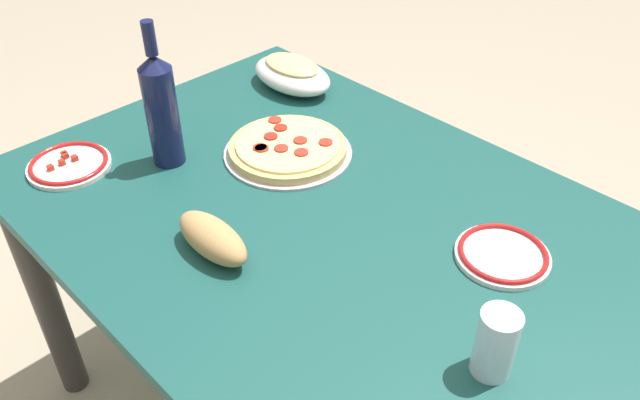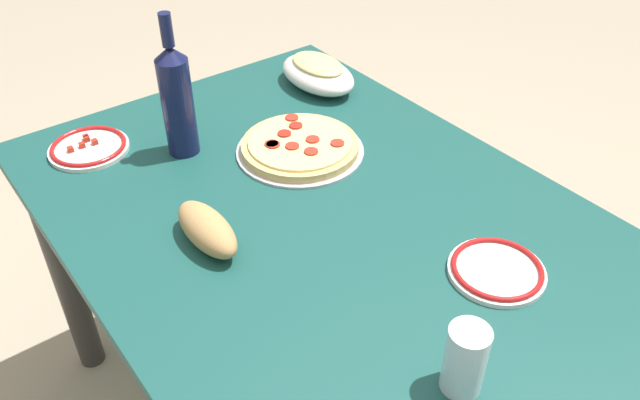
{
  "view_description": "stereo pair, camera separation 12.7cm",
  "coord_description": "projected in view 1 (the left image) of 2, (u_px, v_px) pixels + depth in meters",
  "views": [
    {
      "loc": [
        -0.72,
        0.71,
        1.55
      ],
      "look_at": [
        0.0,
        0.0,
        0.77
      ],
      "focal_mm": 36.26,
      "sensor_mm": 36.0,
      "label": 1
    },
    {
      "loc": [
        -0.8,
        0.61,
        1.55
      ],
      "look_at": [
        0.0,
        0.0,
        0.77
      ],
      "focal_mm": 36.26,
      "sensor_mm": 36.0,
      "label": 2
    }
  ],
  "objects": [
    {
      "name": "dining_table",
      "position": [
        320.0,
        256.0,
        1.36
      ],
      "size": [
        1.31,
        0.92,
        0.74
      ],
      "color": "#194C47",
      "rests_on": "ground"
    },
    {
      "name": "pepperoni_pizza",
      "position": [
        288.0,
        148.0,
        1.45
      ],
      "size": [
        0.29,
        0.29,
        0.03
      ],
      "color": "#B7B7BC",
      "rests_on": "dining_table"
    },
    {
      "name": "baked_pasta_dish",
      "position": [
        292.0,
        73.0,
        1.69
      ],
      "size": [
        0.24,
        0.15,
        0.08
      ],
      "color": "white",
      "rests_on": "dining_table"
    },
    {
      "name": "wine_bottle",
      "position": [
        161.0,
        108.0,
        1.35
      ],
      "size": [
        0.07,
        0.07,
        0.32
      ],
      "color": "#141942",
      "rests_on": "dining_table"
    },
    {
      "name": "water_glass",
      "position": [
        496.0,
        343.0,
        0.95
      ],
      "size": [
        0.06,
        0.06,
        0.12
      ],
      "primitive_type": "cylinder",
      "color": "silver",
      "rests_on": "dining_table"
    },
    {
      "name": "side_plate_near",
      "position": [
        503.0,
        254.0,
        1.18
      ],
      "size": [
        0.17,
        0.17,
        0.02
      ],
      "color": "white",
      "rests_on": "dining_table"
    },
    {
      "name": "side_plate_far",
      "position": [
        69.0,
        164.0,
        1.41
      ],
      "size": [
        0.18,
        0.18,
        0.02
      ],
      "color": "white",
      "rests_on": "dining_table"
    },
    {
      "name": "bread_loaf",
      "position": [
        212.0,
        238.0,
        1.18
      ],
      "size": [
        0.18,
        0.07,
        0.07
      ],
      "primitive_type": "ellipsoid",
      "color": "tan",
      "rests_on": "dining_table"
    }
  ]
}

